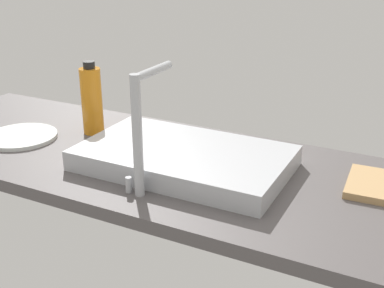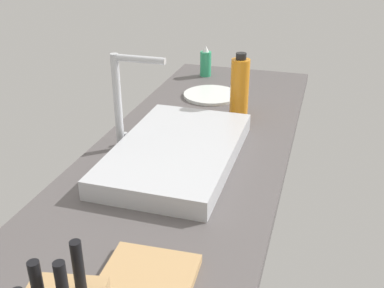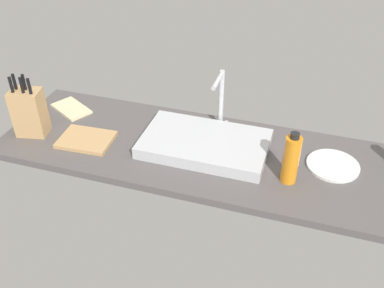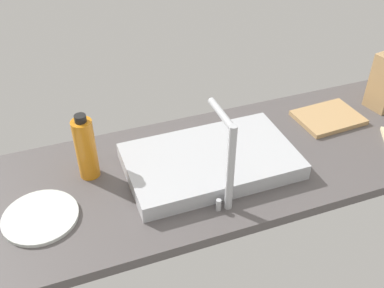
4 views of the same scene
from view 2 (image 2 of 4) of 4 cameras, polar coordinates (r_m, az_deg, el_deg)
The scene contains 6 objects.
countertop_slab at distance 136.08cm, azimuth -1.00°, elevation -2.33°, with size 189.59×59.38×3.50cm, color #514C4C.
sink_basin at distance 132.62cm, azimuth -1.87°, elevation -0.96°, with size 55.31×32.99×5.45cm, color #B7BABF.
faucet at distance 134.23cm, azimuth -8.66°, elevation 6.10°, with size 5.50×16.36×29.73cm.
soap_bottle at distance 207.71cm, azimuth 1.72°, elevation 10.12°, with size 5.02×5.02×13.84cm.
water_bottle at distance 161.23cm, azimuth 5.98°, elevation 7.03°, with size 6.54×6.54×23.06cm.
dinner_plate at distance 183.27cm, azimuth 2.41°, elevation 6.14°, with size 22.10×22.10×1.20cm, color silver.
Camera 2 is at (-113.97, -36.81, 66.35)cm, focal length 42.63 mm.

